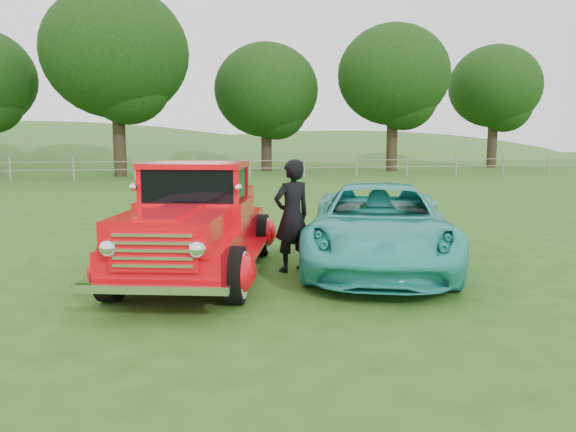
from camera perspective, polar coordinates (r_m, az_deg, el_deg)
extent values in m
plane|color=#274D14|center=(8.37, -5.56, -6.99)|extent=(140.00, 140.00, 0.00)
ellipsoid|color=#356826|center=(68.64, -25.49, 1.20)|extent=(84.00, 60.00, 18.00)
ellipsoid|color=#356826|center=(73.31, 5.49, 3.18)|extent=(72.00, 52.00, 14.00)
cube|color=gray|center=(30.11, -9.59, 4.76)|extent=(48.00, 0.04, 0.04)
cube|color=gray|center=(30.09, -9.61, 5.52)|extent=(48.00, 0.04, 0.04)
cylinder|color=black|center=(33.22, -16.78, 8.05)|extent=(0.70, 0.70, 4.84)
ellipsoid|color=black|center=(33.55, -17.09, 15.58)|extent=(8.00, 8.00, 7.20)
cylinder|color=black|center=(37.50, -2.20, 7.48)|extent=(0.70, 0.70, 3.74)
ellipsoid|color=black|center=(37.63, -2.23, 12.66)|extent=(6.80, 6.80, 6.12)
cylinder|color=black|center=(37.66, 10.51, 7.86)|extent=(0.70, 0.70, 4.40)
ellipsoid|color=black|center=(37.88, 10.67, 13.92)|extent=(7.20, 7.20, 6.48)
cylinder|color=black|center=(44.34, 20.04, 7.36)|extent=(0.70, 0.70, 4.18)
ellipsoid|color=black|center=(44.50, 20.28, 12.25)|extent=(6.60, 6.60, 5.94)
cylinder|color=black|center=(7.82, -17.55, -5.54)|extent=(0.42, 0.80, 0.76)
cylinder|color=black|center=(7.39, -5.38, -5.98)|extent=(0.42, 0.80, 0.76)
cylinder|color=black|center=(10.71, -11.60, -1.76)|extent=(0.42, 0.80, 0.76)
cylinder|color=black|center=(10.40, -2.73, -1.89)|extent=(0.42, 0.80, 0.76)
cube|color=red|center=(8.99, -9.09, -2.24)|extent=(2.67, 4.85, 0.44)
ellipsoid|color=red|center=(7.83, -18.04, -5.24)|extent=(0.59, 0.83, 0.54)
ellipsoid|color=red|center=(7.37, -4.84, -5.69)|extent=(0.59, 0.83, 0.54)
ellipsoid|color=red|center=(10.72, -11.96, -1.55)|extent=(0.59, 0.83, 0.54)
ellipsoid|color=red|center=(10.38, -2.34, -1.68)|extent=(0.59, 0.83, 0.54)
cube|color=red|center=(7.44, -11.76, -1.37)|extent=(1.69, 1.88, 0.42)
cube|color=red|center=(8.83, -9.29, 0.27)|extent=(1.88, 1.71, 0.44)
cube|color=black|center=(8.78, -9.36, 3.31)|extent=(1.68, 1.45, 0.50)
cube|color=red|center=(8.76, -9.40, 5.13)|extent=(1.78, 1.56, 0.08)
cube|color=red|center=(10.24, -7.49, 1.12)|extent=(1.63, 2.18, 0.45)
cube|color=white|center=(6.70, -13.56, -3.49)|extent=(1.05, 0.36, 0.50)
cube|color=white|center=(6.70, -13.69, -7.26)|extent=(1.77, 0.55, 0.10)
cube|color=white|center=(11.36, -6.41, -0.89)|extent=(1.68, 0.53, 0.10)
imported|color=#2BAEA4|center=(9.53, 9.22, -0.97)|extent=(3.78, 5.46, 1.39)
imported|color=black|center=(9.03, 0.42, 0.02)|extent=(0.78, 0.65, 1.82)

